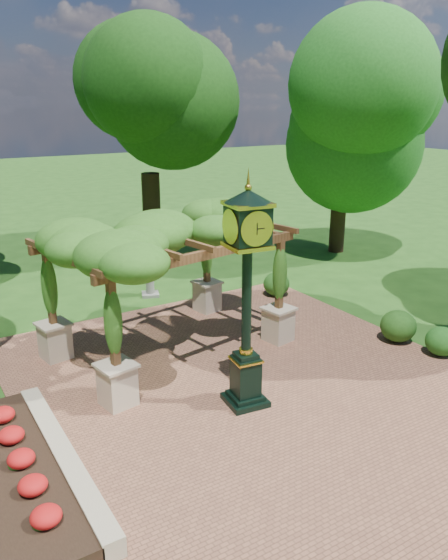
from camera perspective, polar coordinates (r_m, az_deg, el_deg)
ground at (r=12.05m, az=6.46°, el=-13.20°), size 120.00×120.00×0.00m
brick_plaza at (r=12.72m, az=3.64°, el=-11.19°), size 10.00×12.00×0.04m
border_wall at (r=10.59m, az=-16.40°, el=-17.50°), size 0.35×5.00×0.40m
flower_bed at (r=10.47m, az=-21.36°, el=-18.66°), size 1.50×5.00×0.36m
pedestal_clock at (r=10.96m, az=2.42°, el=-0.07°), size 1.04×1.04×4.72m
pergola at (r=13.60m, az=-5.93°, el=4.24°), size 6.33×4.56×3.65m
sundial at (r=18.48m, az=-7.75°, el=-0.33°), size 0.72×0.72×1.01m
shrub_front at (r=15.10m, az=21.80°, el=-5.96°), size 0.84×0.84×0.75m
shrub_mid at (r=15.53m, az=17.75°, el=-4.60°), size 1.17×1.17×0.86m
shrub_back at (r=18.34m, az=5.50°, el=-0.42°), size 1.12×1.12×0.79m
tree_north at (r=22.98m, az=-8.02°, el=17.61°), size 5.10×5.10×8.89m
tree_east_far at (r=23.70m, az=12.49°, el=16.36°), size 5.07×5.07×8.25m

